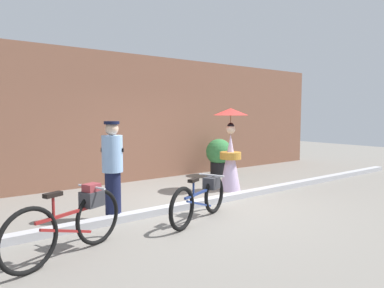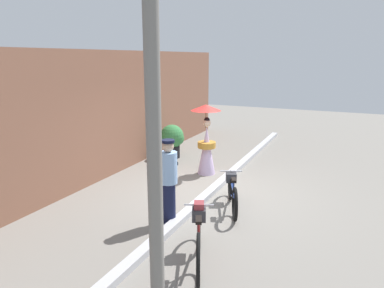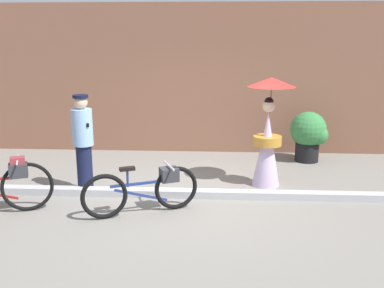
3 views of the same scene
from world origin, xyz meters
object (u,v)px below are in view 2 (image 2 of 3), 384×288
at_px(bicycle_far_side, 199,235).
at_px(utility_pole, 153,123).
at_px(person_officer, 168,180).
at_px(potted_plant_by_door, 173,139).
at_px(person_with_parasol, 206,139).
at_px(bicycle_near_officer, 232,191).

xyz_separation_m(bicycle_far_side, utility_pole, (-1.21, 0.04, 1.95)).
relative_size(person_officer, potted_plant_by_door, 1.55).
bearing_deg(person_with_parasol, utility_pole, -163.96).
bearing_deg(bicycle_near_officer, bicycle_far_side, -175.37).
bearing_deg(person_with_parasol, potted_plant_by_door, 56.40).
height_order(bicycle_near_officer, utility_pole, utility_pole).
bearing_deg(potted_plant_by_door, person_with_parasol, -123.60).
bearing_deg(bicycle_near_officer, potted_plant_by_door, 44.93).
bearing_deg(person_officer, bicycle_far_side, -133.27).
relative_size(bicycle_far_side, person_officer, 1.01).
distance_m(person_officer, potted_plant_by_door, 4.66).
xyz_separation_m(bicycle_near_officer, utility_pole, (-3.39, -0.14, 2.02)).
relative_size(person_officer, person_with_parasol, 0.87).
bearing_deg(person_with_parasol, bicycle_far_side, -159.12).
distance_m(bicycle_far_side, person_with_parasol, 4.42).
height_order(person_officer, potted_plant_by_door, person_officer).
height_order(bicycle_near_officer, person_with_parasol, person_with_parasol).
height_order(person_officer, utility_pole, utility_pole).
bearing_deg(bicycle_near_officer, person_with_parasol, 35.75).
bearing_deg(bicycle_far_side, bicycle_near_officer, 4.63).
xyz_separation_m(bicycle_far_side, potted_plant_by_door, (5.15, 3.15, 0.15)).
xyz_separation_m(person_officer, person_with_parasol, (3.10, 0.50, 0.08)).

